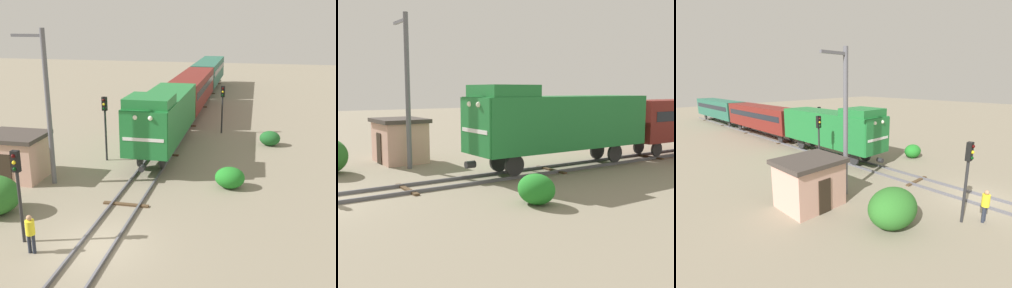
# 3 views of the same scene
# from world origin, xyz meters

# --- Properties ---
(ground_plane) EXTENTS (151.90, 151.90, 0.00)m
(ground_plane) POSITION_xyz_m (0.00, 0.00, 0.00)
(ground_plane) COLOR gray
(railway_track) EXTENTS (2.40, 101.27, 0.16)m
(railway_track) POSITION_xyz_m (0.00, 0.00, 0.07)
(railway_track) COLOR #595960
(railway_track) RESTS_ON ground
(locomotive) EXTENTS (2.90, 11.60, 4.60)m
(locomotive) POSITION_xyz_m (0.00, 13.10, 2.77)
(locomotive) COLOR #1E7233
(locomotive) RESTS_ON railway_track
(passenger_car_leading) EXTENTS (2.84, 14.00, 3.66)m
(passenger_car_leading) POSITION_xyz_m (0.00, 26.43, 2.52)
(passenger_car_leading) COLOR maroon
(passenger_car_leading) RESTS_ON railway_track
(passenger_car_trailing) EXTENTS (2.84, 14.00, 3.66)m
(passenger_car_trailing) POSITION_xyz_m (0.00, 41.03, 2.52)
(passenger_car_trailing) COLOR #26604C
(passenger_car_trailing) RESTS_ON railway_track
(traffic_signal_near) EXTENTS (0.32, 0.34, 4.12)m
(traffic_signal_near) POSITION_xyz_m (-3.20, -0.21, 2.87)
(traffic_signal_near) COLOR #262628
(traffic_signal_near) RESTS_ON ground
(traffic_signal_mid) EXTENTS (0.32, 0.34, 4.33)m
(traffic_signal_mid) POSITION_xyz_m (-3.40, 10.80, 3.01)
(traffic_signal_mid) COLOR #262628
(traffic_signal_mid) RESTS_ON ground
(traffic_signal_far) EXTENTS (0.32, 0.34, 3.95)m
(traffic_signal_far) POSITION_xyz_m (3.60, 19.38, 2.76)
(traffic_signal_far) COLOR #262628
(traffic_signal_far) RESTS_ON ground
(worker_near_track) EXTENTS (0.38, 0.38, 1.70)m
(worker_near_track) POSITION_xyz_m (-2.40, -0.96, 1.00)
(worker_near_track) COLOR #262B38
(worker_near_track) RESTS_ON ground
(catenary_mast) EXTENTS (1.94, 0.28, 8.77)m
(catenary_mast) POSITION_xyz_m (-5.06, 6.28, 4.63)
(catenary_mast) COLOR #595960
(catenary_mast) RESTS_ON ground
(relay_hut) EXTENTS (3.50, 2.90, 2.74)m
(relay_hut) POSITION_xyz_m (-7.50, 6.62, 1.39)
(relay_hut) COLOR #D19E8C
(relay_hut) RESTS_ON ground
(bush_near) EXTENTS (1.68, 1.37, 1.22)m
(bush_near) POSITION_xyz_m (5.06, 7.65, 0.61)
(bush_near) COLOR #227D26
(bush_near) RESTS_ON ground
(bush_far) EXTENTS (1.53, 1.25, 1.11)m
(bush_far) POSITION_xyz_m (7.46, 16.57, 0.56)
(bush_far) COLOR #1E5C26
(bush_far) RESTS_ON ground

